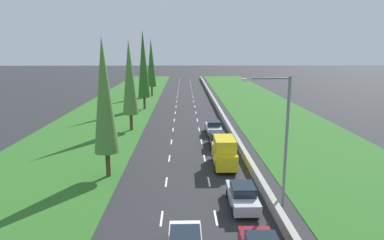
# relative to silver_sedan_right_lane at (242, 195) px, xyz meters

# --- Properties ---
(ground_plane) EXTENTS (300.00, 300.00, 0.00)m
(ground_plane) POSITION_rel_silver_sedan_right_lane_xyz_m (-3.72, 37.43, -0.81)
(ground_plane) COLOR #28282B
(ground_plane) RESTS_ON ground
(grass_verge_left) EXTENTS (14.00, 140.00, 0.04)m
(grass_verge_left) POSITION_rel_silver_sedan_right_lane_xyz_m (-16.37, 37.43, -0.79)
(grass_verge_left) COLOR #2D6623
(grass_verge_left) RESTS_ON ground
(grass_verge_right) EXTENTS (14.00, 140.00, 0.04)m
(grass_verge_right) POSITION_rel_silver_sedan_right_lane_xyz_m (10.63, 37.43, -0.79)
(grass_verge_right) COLOR #2D6623
(grass_verge_right) RESTS_ON ground
(median_barrier) EXTENTS (0.44, 120.00, 0.85)m
(median_barrier) POSITION_rel_silver_sedan_right_lane_xyz_m (1.98, 37.43, -0.39)
(median_barrier) COLOR #9E9B93
(median_barrier) RESTS_ON ground
(lane_markings) EXTENTS (3.64, 116.00, 0.01)m
(lane_markings) POSITION_rel_silver_sedan_right_lane_xyz_m (-3.72, 37.43, -0.81)
(lane_markings) COLOR white
(lane_markings) RESTS_ON ground
(silver_sedan_right_lane) EXTENTS (1.82, 4.50, 1.64)m
(silver_sedan_right_lane) POSITION_rel_silver_sedan_right_lane_xyz_m (0.00, 0.00, 0.00)
(silver_sedan_right_lane) COLOR silver
(silver_sedan_right_lane) RESTS_ON ground
(yellow_van_right_lane) EXTENTS (1.96, 4.90, 2.82)m
(yellow_van_right_lane) POSITION_rel_silver_sedan_right_lane_xyz_m (-0.33, 7.92, 0.59)
(yellow_van_right_lane) COLOR yellow
(yellow_van_right_lane) RESTS_ON ground
(black_sedan_right_lane) EXTENTS (1.82, 4.50, 1.64)m
(black_sedan_right_lane) POSITION_rel_silver_sedan_right_lane_xyz_m (-0.28, 14.31, 0.00)
(black_sedan_right_lane) COLOR black
(black_sedan_right_lane) RESTS_ON ground
(white_sedan_right_lane) EXTENTS (1.82, 4.50, 1.64)m
(white_sedan_right_lane) POSITION_rel_silver_sedan_right_lane_xyz_m (-0.23, 20.26, 0.00)
(white_sedan_right_lane) COLOR white
(white_sedan_right_lane) RESTS_ON ground
(poplar_tree_second) EXTENTS (2.09, 2.09, 11.69)m
(poplar_tree_second) POSITION_rel_silver_sedan_right_lane_xyz_m (-10.46, 5.83, 6.09)
(poplar_tree_second) COLOR #4C3823
(poplar_tree_second) RESTS_ON ground
(poplar_tree_third) EXTENTS (2.10, 2.10, 11.82)m
(poplar_tree_third) POSITION_rel_silver_sedan_right_lane_xyz_m (-10.99, 22.31, 6.15)
(poplar_tree_third) COLOR #4C3823
(poplar_tree_third) RESTS_ON ground
(poplar_tree_fourth) EXTENTS (2.15, 2.15, 13.86)m
(poplar_tree_fourth) POSITION_rel_silver_sedan_right_lane_xyz_m (-11.04, 38.21, 7.17)
(poplar_tree_fourth) COLOR #4C3823
(poplar_tree_fourth) RESTS_ON ground
(poplar_tree_fifth) EXTENTS (2.12, 2.12, 12.75)m
(poplar_tree_fifth) POSITION_rel_silver_sedan_right_lane_xyz_m (-11.22, 54.59, 6.61)
(poplar_tree_fifth) COLOR #4C3823
(poplar_tree_fifth) RESTS_ON ground
(street_light_mast) EXTENTS (3.20, 0.28, 9.00)m
(street_light_mast) POSITION_rel_silver_sedan_right_lane_xyz_m (2.50, 0.07, 4.42)
(street_light_mast) COLOR gray
(street_light_mast) RESTS_ON ground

